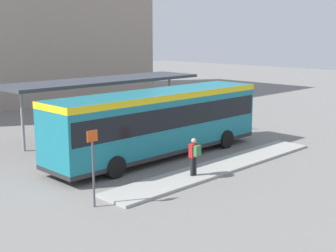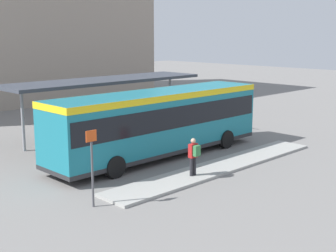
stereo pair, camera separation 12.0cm
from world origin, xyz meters
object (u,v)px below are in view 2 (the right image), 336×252
Objects in this scene: platform_sign at (92,165)px; city_bus at (159,119)px; bicycle_blue at (217,120)px; bicycle_white at (229,121)px; pedestrian_waiting at (194,154)px; bicycle_yellow at (212,117)px; bicycle_black at (240,123)px.

city_bus is at bearing 27.40° from platform_sign.
city_bus is 9.08m from bicycle_blue.
bicycle_white is 0.64× the size of platform_sign.
bicycle_white is (10.02, 5.91, -0.67)m from pedestrian_waiting.
bicycle_black is at bearing 167.43° from bicycle_yellow.
platform_sign is (-6.50, -3.37, -0.37)m from city_bus.
bicycle_white is 1.75m from bicycle_yellow.
bicycle_blue is at bearing 143.78° from bicycle_yellow.
city_bus is 8.99m from bicycle_white.
city_bus is 8.91m from bicycle_black.
bicycle_black is at bearing -0.20° from bicycle_white.
bicycle_black is 1.04× the size of bicycle_blue.
pedestrian_waiting reaches higher than bicycle_blue.
bicycle_yellow is at bearing -52.25° from pedestrian_waiting.
bicycle_yellow is (0.26, 1.73, 0.00)m from bicycle_white.
platform_sign is at bearing -76.01° from bicycle_white.
pedestrian_waiting is at bearing 117.69° from bicycle_yellow.
bicycle_black is at bearing -62.33° from pedestrian_waiting.
bicycle_yellow is at bearing 164.92° from bicycle_white.
bicycle_white reaches higher than bicycle_blue.
bicycle_white is at bearing -175.69° from bicycle_blue.
bicycle_white is 1.00× the size of bicycle_yellow.
bicycle_blue is (-0.19, 0.86, -0.04)m from bicycle_white.
bicycle_yellow is 17.04m from platform_sign.
platform_sign is at bearing -152.38° from city_bus.
bicycle_white is at bearing 15.07° from city_bus.
city_bus is 7.33m from platform_sign.
pedestrian_waiting is 11.65m from bicycle_white.
city_bus is 7.66× the size of bicycle_blue.
bicycle_black reaches higher than bicycle_blue.
city_bus is at bearing -81.68° from bicycle_white.
city_bus is at bearing -20.63° from pedestrian_waiting.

